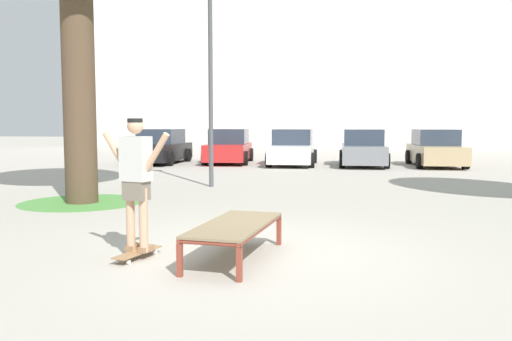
{
  "coord_description": "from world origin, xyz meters",
  "views": [
    {
      "loc": [
        1.22,
        -6.9,
        1.71
      ],
      "look_at": [
        -0.2,
        1.02,
        1.0
      ],
      "focal_mm": 36.99,
      "sensor_mm": 36.0,
      "label": 1
    }
  ],
  "objects_px": {
    "car_red": "(229,147)",
    "car_grey": "(363,149)",
    "light_post": "(210,45)",
    "car_black": "(161,148)",
    "skateboard": "(138,253)",
    "car_tan": "(435,149)",
    "skater": "(136,175)",
    "car_white": "(293,149)",
    "skate_box": "(235,227)"
  },
  "relations": [
    {
      "from": "skateboard",
      "to": "car_tan",
      "type": "distance_m",
      "value": 17.28
    },
    {
      "from": "car_grey",
      "to": "car_tan",
      "type": "bearing_deg",
      "value": 4.99
    },
    {
      "from": "car_white",
      "to": "car_tan",
      "type": "bearing_deg",
      "value": 3.51
    },
    {
      "from": "car_grey",
      "to": "skater",
      "type": "bearing_deg",
      "value": -101.26
    },
    {
      "from": "skateboard",
      "to": "car_red",
      "type": "height_order",
      "value": "car_red"
    },
    {
      "from": "skater",
      "to": "car_tan",
      "type": "xyz_separation_m",
      "value": [
        6.07,
        16.16,
        -0.38
      ]
    },
    {
      "from": "car_red",
      "to": "car_grey",
      "type": "distance_m",
      "value": 5.83
    },
    {
      "from": "car_black",
      "to": "light_post",
      "type": "xyz_separation_m",
      "value": [
        4.44,
        -8.03,
        3.13
      ]
    },
    {
      "from": "skateboard",
      "to": "skater",
      "type": "bearing_deg",
      "value": 75.95
    },
    {
      "from": "skateboard",
      "to": "light_post",
      "type": "bearing_deg",
      "value": 98.07
    },
    {
      "from": "light_post",
      "to": "car_black",
      "type": "bearing_deg",
      "value": 118.9
    },
    {
      "from": "car_grey",
      "to": "car_tan",
      "type": "distance_m",
      "value": 2.91
    },
    {
      "from": "skateboard",
      "to": "car_grey",
      "type": "height_order",
      "value": "car_grey"
    },
    {
      "from": "skater",
      "to": "car_red",
      "type": "distance_m",
      "value": 16.66
    },
    {
      "from": "car_red",
      "to": "car_white",
      "type": "bearing_deg",
      "value": -12.4
    },
    {
      "from": "car_white",
      "to": "light_post",
      "type": "relative_size",
      "value": 0.73
    },
    {
      "from": "skate_box",
      "to": "car_black",
      "type": "height_order",
      "value": "car_black"
    },
    {
      "from": "car_black",
      "to": "skateboard",
      "type": "bearing_deg",
      "value": -70.65
    },
    {
      "from": "skater",
      "to": "car_white",
      "type": "height_order",
      "value": "skater"
    },
    {
      "from": "skater",
      "to": "car_black",
      "type": "distance_m",
      "value": 16.69
    },
    {
      "from": "car_black",
      "to": "car_red",
      "type": "height_order",
      "value": "same"
    },
    {
      "from": "car_white",
      "to": "car_grey",
      "type": "bearing_deg",
      "value": 2.03
    },
    {
      "from": "skate_box",
      "to": "skater",
      "type": "relative_size",
      "value": 1.16
    },
    {
      "from": "car_black",
      "to": "car_red",
      "type": "bearing_deg",
      "value": 13.75
    },
    {
      "from": "light_post",
      "to": "skate_box",
      "type": "bearing_deg",
      "value": -72.81
    },
    {
      "from": "car_red",
      "to": "car_white",
      "type": "relative_size",
      "value": 1.02
    },
    {
      "from": "skate_box",
      "to": "car_grey",
      "type": "distance_m",
      "value": 15.83
    },
    {
      "from": "skate_box",
      "to": "car_black",
      "type": "relative_size",
      "value": 0.46
    },
    {
      "from": "skate_box",
      "to": "car_black",
      "type": "xyz_separation_m",
      "value": [
        -6.76,
        15.54,
        0.28
      ]
    },
    {
      "from": "skateboard",
      "to": "car_white",
      "type": "distance_m",
      "value": 15.82
    },
    {
      "from": "car_white",
      "to": "car_grey",
      "type": "distance_m",
      "value": 2.9
    },
    {
      "from": "skate_box",
      "to": "car_black",
      "type": "bearing_deg",
      "value": 113.5
    },
    {
      "from": "skater",
      "to": "car_white",
      "type": "bearing_deg",
      "value": 89.03
    },
    {
      "from": "car_red",
      "to": "light_post",
      "type": "relative_size",
      "value": 0.75
    },
    {
      "from": "skater",
      "to": "car_grey",
      "type": "relative_size",
      "value": 0.4
    },
    {
      "from": "skate_box",
      "to": "car_white",
      "type": "xyz_separation_m",
      "value": [
        -0.96,
        15.61,
        0.28
      ]
    },
    {
      "from": "car_tan",
      "to": "light_post",
      "type": "height_order",
      "value": "light_post"
    },
    {
      "from": "skate_box",
      "to": "car_grey",
      "type": "bearing_deg",
      "value": 82.96
    },
    {
      "from": "skate_box",
      "to": "skateboard",
      "type": "relative_size",
      "value": 2.39
    },
    {
      "from": "skateboard",
      "to": "car_white",
      "type": "xyz_separation_m",
      "value": [
        0.27,
        15.81,
        0.61
      ]
    },
    {
      "from": "skate_box",
      "to": "skateboard",
      "type": "height_order",
      "value": "skate_box"
    },
    {
      "from": "car_black",
      "to": "car_white",
      "type": "relative_size",
      "value": 1.0
    },
    {
      "from": "car_tan",
      "to": "car_grey",
      "type": "bearing_deg",
      "value": -175.01
    },
    {
      "from": "skateboard",
      "to": "car_white",
      "type": "bearing_deg",
      "value": 89.02
    },
    {
      "from": "car_white",
      "to": "car_tan",
      "type": "distance_m",
      "value": 5.81
    },
    {
      "from": "car_red",
      "to": "car_grey",
      "type": "height_order",
      "value": "same"
    },
    {
      "from": "car_red",
      "to": "car_white",
      "type": "height_order",
      "value": "same"
    },
    {
      "from": "car_white",
      "to": "car_red",
      "type": "bearing_deg",
      "value": 167.6
    },
    {
      "from": "skate_box",
      "to": "car_red",
      "type": "relative_size",
      "value": 0.45
    },
    {
      "from": "skater",
      "to": "light_post",
      "type": "xyz_separation_m",
      "value": [
        -1.09,
        7.7,
        2.75
      ]
    }
  ]
}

